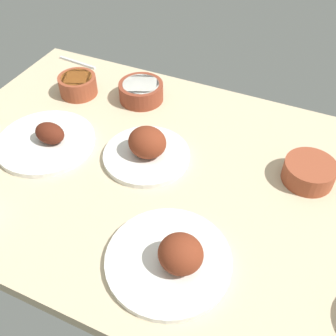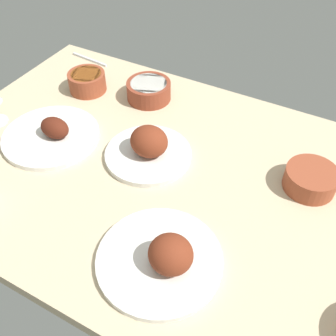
% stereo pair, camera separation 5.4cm
% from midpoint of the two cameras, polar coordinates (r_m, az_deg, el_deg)
% --- Properties ---
extents(dining_table, '(1.40, 0.90, 0.04)m').
position_cam_midpoint_polar(dining_table, '(1.09, 1.42, -1.53)').
color(dining_table, '#C6B28E').
rests_on(dining_table, ground).
extents(plate_near_viewer, '(0.28, 0.28, 0.10)m').
position_cam_midpoint_polar(plate_near_viewer, '(0.88, 1.16, -12.93)').
color(plate_near_viewer, silver).
rests_on(plate_near_viewer, dining_table).
extents(plate_far_side, '(0.25, 0.25, 0.10)m').
position_cam_midpoint_polar(plate_far_side, '(1.10, -1.42, 2.86)').
color(plate_far_side, silver).
rests_on(plate_far_side, dining_table).
extents(plate_center_main, '(0.29, 0.29, 0.08)m').
position_cam_midpoint_polar(plate_center_main, '(1.21, -15.26, 4.67)').
color(plate_center_main, silver).
rests_on(plate_center_main, dining_table).
extents(bowl_cream, '(0.15, 0.15, 0.06)m').
position_cam_midpoint_polar(bowl_cream, '(1.33, -1.62, 11.21)').
color(bowl_cream, brown).
rests_on(bowl_cream, dining_table).
extents(bowl_sauce, '(0.14, 0.14, 0.06)m').
position_cam_midpoint_polar(bowl_sauce, '(1.09, 21.34, -1.50)').
color(bowl_sauce, brown).
rests_on(bowl_sauce, dining_table).
extents(bowl_soup, '(0.13, 0.13, 0.06)m').
position_cam_midpoint_polar(bowl_soup, '(1.39, -10.54, 12.25)').
color(bowl_soup, brown).
rests_on(bowl_soup, dining_table).
extents(fork_loose, '(0.17, 0.02, 0.01)m').
position_cam_midpoint_polar(fork_loose, '(1.58, -10.31, 15.21)').
color(fork_loose, silver).
rests_on(fork_loose, dining_table).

